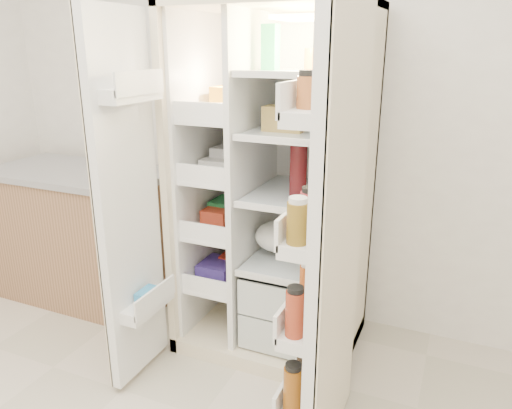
% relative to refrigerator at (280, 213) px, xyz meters
% --- Properties ---
extents(wall_back, '(4.00, 0.02, 2.70)m').
position_rel_refrigerator_xyz_m(wall_back, '(-0.07, 0.35, 0.61)').
color(wall_back, white).
rests_on(wall_back, floor).
extents(refrigerator, '(0.92, 0.70, 1.80)m').
position_rel_refrigerator_xyz_m(refrigerator, '(0.00, 0.00, 0.00)').
color(refrigerator, beige).
rests_on(refrigerator, floor).
extents(freezer_door, '(0.15, 0.40, 1.72)m').
position_rel_refrigerator_xyz_m(freezer_door, '(-0.51, -0.60, 0.15)').
color(freezer_door, white).
rests_on(freezer_door, floor).
extents(fridge_door, '(0.17, 0.58, 1.72)m').
position_rel_refrigerator_xyz_m(fridge_door, '(0.47, -0.70, 0.13)').
color(fridge_door, white).
rests_on(fridge_door, floor).
extents(kitchen_counter, '(1.18, 0.63, 0.86)m').
position_rel_refrigerator_xyz_m(kitchen_counter, '(-1.34, -0.05, -0.31)').
color(kitchen_counter, '#9B6F4D').
rests_on(kitchen_counter, floor).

